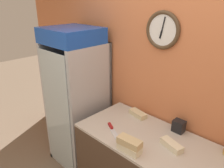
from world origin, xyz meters
name	(u,v)px	position (x,y,z in m)	size (l,w,h in m)	color
wall_back	(177,83)	(0.00, 1.30, 1.35)	(5.20, 0.09, 2.70)	#D17547
beverage_cooler	(80,93)	(-1.16, 0.98, 0.98)	(0.63, 0.64, 1.82)	#B2B7BC
sandwich_stack_bottom	(129,148)	(-0.02, 0.62, 0.94)	(0.21, 0.10, 0.06)	beige
sandwich_stack_middle	(130,142)	(-0.02, 0.62, 1.00)	(0.22, 0.11, 0.06)	tan
sandwich_flat_left	(172,145)	(0.21, 0.91, 0.94)	(0.23, 0.14, 0.06)	beige
sandwich_flat_right	(138,114)	(-0.34, 1.14, 0.94)	(0.22, 0.13, 0.05)	beige
chefs_knife	(112,129)	(-0.35, 0.75, 0.92)	(0.30, 0.18, 0.02)	silver
napkin_dispenser	(179,126)	(0.13, 1.18, 0.97)	(0.11, 0.09, 0.12)	black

